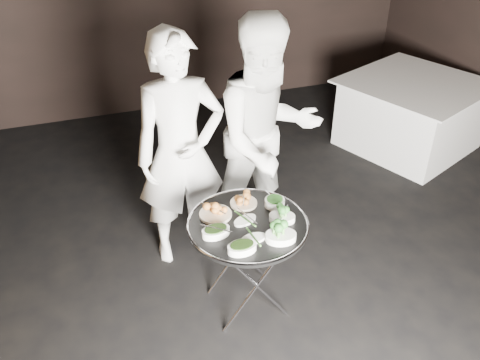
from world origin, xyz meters
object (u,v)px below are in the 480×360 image
object	(u,v)px
dining_table	(411,114)
waiter_left	(181,153)
serving_tray	(248,225)
waiter_right	(267,138)
tray_stand	(247,262)

from	to	relation	value
dining_table	waiter_left	bearing A→B (deg)	-161.27
serving_tray	waiter_left	distance (m)	0.77
waiter_right	serving_tray	bearing A→B (deg)	-125.88
serving_tray	dining_table	world-z (taller)	same
waiter_right	dining_table	size ratio (longest dim) A/B	1.44
tray_stand	waiter_right	distance (m)	0.94
waiter_left	tray_stand	bearing A→B (deg)	-70.74
tray_stand	dining_table	bearing A→B (deg)	33.72
serving_tray	dining_table	size ratio (longest dim) A/B	0.61
waiter_right	dining_table	bearing A→B (deg)	18.92
waiter_left	waiter_right	distance (m)	0.65
waiter_left	dining_table	size ratio (longest dim) A/B	1.40
serving_tray	waiter_left	size ratio (longest dim) A/B	0.44
waiter_left	waiter_right	bearing A→B (deg)	-2.90
tray_stand	dining_table	xyz separation A→B (m)	(2.40, 1.60, -0.03)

